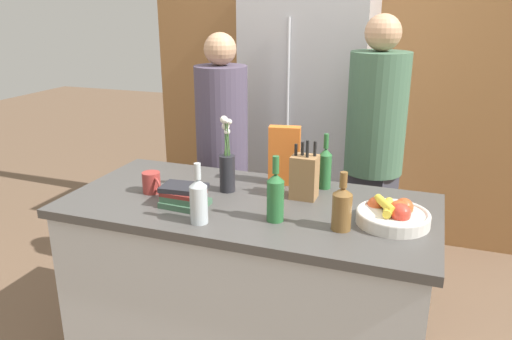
% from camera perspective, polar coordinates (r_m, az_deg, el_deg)
% --- Properties ---
extents(kitchen_island, '(1.67, 0.80, 0.89)m').
position_cam_1_polar(kitchen_island, '(2.46, -0.81, -13.29)').
color(kitchen_island, silver).
rests_on(kitchen_island, ground_plane).
extents(back_wall_wood, '(2.87, 0.12, 2.60)m').
position_cam_1_polar(back_wall_wood, '(3.85, 8.80, 11.69)').
color(back_wall_wood, '#9E6B3D').
rests_on(back_wall_wood, ground_plane).
extents(refrigerator, '(0.84, 0.62, 2.02)m').
position_cam_1_polar(refrigerator, '(3.57, 5.99, 6.55)').
color(refrigerator, '#B7B7BC').
rests_on(refrigerator, ground_plane).
extents(fruit_bowl, '(0.30, 0.30, 0.10)m').
position_cam_1_polar(fruit_bowl, '(2.10, 15.41, -4.94)').
color(fruit_bowl, silver).
rests_on(fruit_bowl, kitchen_island).
extents(knife_block, '(0.12, 0.10, 0.28)m').
position_cam_1_polar(knife_block, '(2.28, 5.55, -0.74)').
color(knife_block, olive).
rests_on(knife_block, kitchen_island).
extents(flower_vase, '(0.07, 0.07, 0.37)m').
position_cam_1_polar(flower_vase, '(2.35, -3.32, 0.41)').
color(flower_vase, '#232328').
rests_on(flower_vase, kitchen_island).
extents(cereal_box, '(0.16, 0.09, 0.29)m').
position_cam_1_polar(cereal_box, '(2.44, 3.25, 1.65)').
color(cereal_box, orange).
rests_on(cereal_box, kitchen_island).
extents(coffee_mug, '(0.12, 0.09, 0.10)m').
position_cam_1_polar(coffee_mug, '(2.40, -11.82, -1.42)').
color(coffee_mug, '#99332D').
rests_on(coffee_mug, kitchen_island).
extents(book_stack, '(0.21, 0.16, 0.09)m').
position_cam_1_polar(book_stack, '(2.22, -8.25, -2.98)').
color(book_stack, '#3D6047').
rests_on(book_stack, kitchen_island).
extents(bottle_oil, '(0.07, 0.07, 0.28)m').
position_cam_1_polar(bottle_oil, '(2.03, 2.23, -2.95)').
color(bottle_oil, '#286633').
rests_on(bottle_oil, kitchen_island).
extents(bottle_vinegar, '(0.07, 0.07, 0.25)m').
position_cam_1_polar(bottle_vinegar, '(2.02, -6.58, -3.39)').
color(bottle_vinegar, '#B2BCC1').
rests_on(bottle_vinegar, kitchen_island).
extents(bottle_wine, '(0.06, 0.06, 0.27)m').
position_cam_1_polar(bottle_wine, '(2.41, 7.90, 0.34)').
color(bottle_wine, '#286633').
rests_on(bottle_wine, kitchen_island).
extents(bottle_water, '(0.08, 0.08, 0.24)m').
position_cam_1_polar(bottle_water, '(1.98, 9.80, -4.21)').
color(bottle_water, brown).
rests_on(bottle_water, kitchen_island).
extents(person_at_sink, '(0.31, 0.31, 1.59)m').
position_cam_1_polar(person_at_sink, '(3.01, -3.87, 2.16)').
color(person_at_sink, '#383842').
rests_on(person_at_sink, ground_plane).
extents(person_in_blue, '(0.33, 0.33, 1.70)m').
position_cam_1_polar(person_in_blue, '(2.93, 13.35, 2.45)').
color(person_in_blue, '#383842').
rests_on(person_in_blue, ground_plane).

